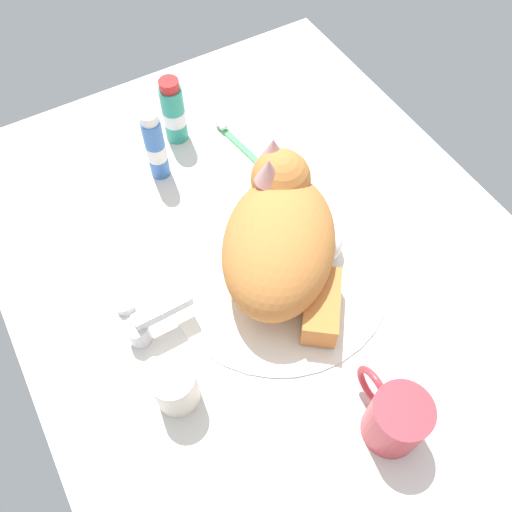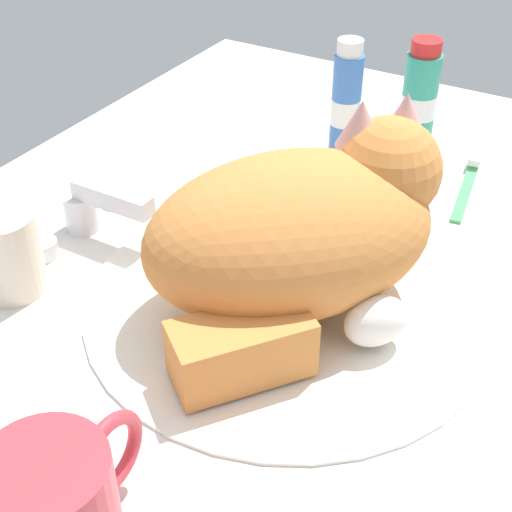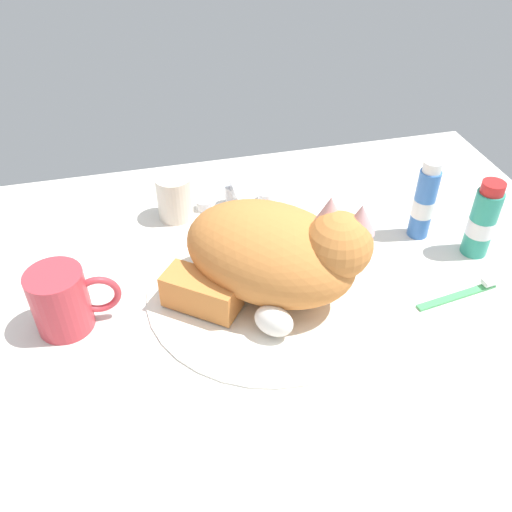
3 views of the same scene
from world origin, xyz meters
TOP-DOWN VIEW (x-y plane):
  - ground_plane at (0.00, 0.00)cm, footprint 110.00×82.50cm
  - sink_basin at (0.00, 0.00)cm, footprint 36.87×36.87cm
  - faucet at (0.00, 22.76)cm, footprint 14.45×10.75cm
  - cat at (0.85, -0.93)cm, footprint 31.61×29.53cm
  - coffee_mug at (-29.31, -0.15)cm, footprint 12.20×7.84cm
  - rinse_cup at (-11.00, 23.01)cm, footprint 6.18×6.18cm
  - toothpaste_bottle at (28.59, 7.73)cm, footprint 3.57×3.57cm
  - mouthwash_bottle at (35.40, 1.11)cm, footprint 4.33×4.33cm
  - toothbrush at (28.08, -8.02)cm, footprint 13.88×3.32cm

SIDE VIEW (x-z plane):
  - ground_plane at x=0.00cm, z-range -3.00..0.00cm
  - sink_basin at x=0.00cm, z-range 0.00..0.68cm
  - toothbrush at x=28.08cm, z-range -0.27..1.33cm
  - faucet at x=0.00cm, z-range -0.35..5.76cm
  - rinse_cup at x=-11.00cm, z-range 0.00..8.01cm
  - coffee_mug at x=-29.31cm, z-range 0.00..9.51cm
  - mouthwash_bottle at x=35.40cm, z-range -0.46..12.84cm
  - toothpaste_bottle at x=28.59cm, z-range -0.47..13.73cm
  - cat at x=0.85cm, z-range -0.47..16.27cm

